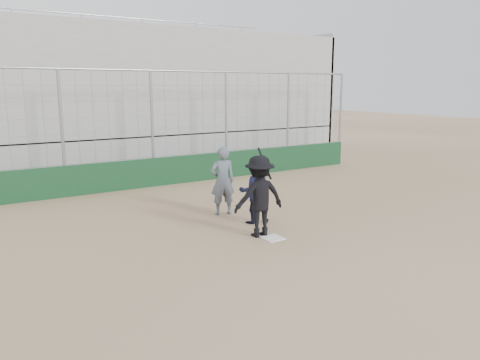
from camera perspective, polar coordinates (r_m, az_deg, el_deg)
ground at (r=10.94m, az=4.02°, el=-7.13°), size 90.00×90.00×0.00m
home_plate at (r=10.94m, az=4.02°, el=-7.07°), size 0.44×0.44×0.02m
backstop at (r=16.70m, az=-10.51°, el=2.51°), size 18.10×0.25×4.04m
bleachers at (r=21.18m, az=-15.93°, el=9.44°), size 20.25×6.70×6.98m
batter_at_plate at (r=10.88m, az=2.37°, el=-1.98°), size 1.31×0.86×2.04m
catcher_crouched at (r=11.98m, az=1.75°, el=-2.68°), size 0.97×0.85×1.13m
umpire at (r=12.73m, az=-2.14°, el=-0.53°), size 0.77×0.59×1.69m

